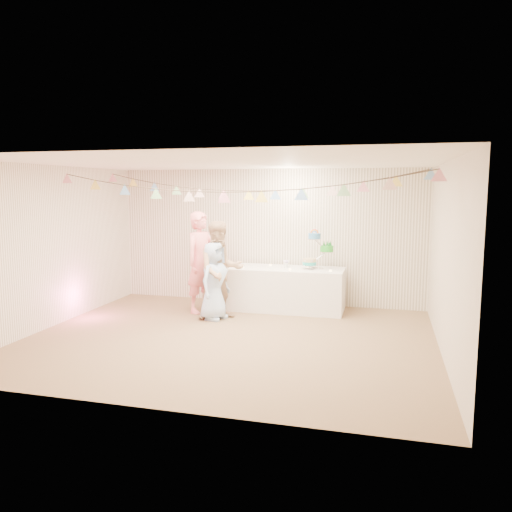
% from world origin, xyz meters
% --- Properties ---
extents(floor, '(6.00, 6.00, 0.00)m').
position_xyz_m(floor, '(0.00, 0.00, 0.00)').
color(floor, brown).
rests_on(floor, ground).
extents(ceiling, '(6.00, 6.00, 0.00)m').
position_xyz_m(ceiling, '(0.00, 0.00, 2.60)').
color(ceiling, white).
rests_on(ceiling, ground).
extents(back_wall, '(6.00, 6.00, 0.00)m').
position_xyz_m(back_wall, '(0.00, 2.50, 1.30)').
color(back_wall, white).
rests_on(back_wall, ground).
extents(front_wall, '(6.00, 6.00, 0.00)m').
position_xyz_m(front_wall, '(0.00, -2.50, 1.30)').
color(front_wall, white).
rests_on(front_wall, ground).
extents(left_wall, '(5.00, 5.00, 0.00)m').
position_xyz_m(left_wall, '(-3.00, 0.00, 1.30)').
color(left_wall, white).
rests_on(left_wall, ground).
extents(right_wall, '(5.00, 5.00, 0.00)m').
position_xyz_m(right_wall, '(3.00, 0.00, 1.30)').
color(right_wall, white).
rests_on(right_wall, ground).
extents(table, '(2.08, 0.83, 0.78)m').
position_xyz_m(table, '(0.48, 1.97, 0.39)').
color(table, white).
rests_on(table, floor).
extents(cake_stand, '(0.60, 0.35, 0.67)m').
position_xyz_m(cake_stand, '(1.03, 2.02, 1.09)').
color(cake_stand, silver).
rests_on(cake_stand, table).
extents(cake_bottom, '(0.31, 0.31, 0.15)m').
position_xyz_m(cake_bottom, '(0.88, 1.96, 0.84)').
color(cake_bottom, '#27B7AA').
rests_on(cake_bottom, cake_stand).
extents(cake_middle, '(0.27, 0.27, 0.22)m').
position_xyz_m(cake_middle, '(1.21, 2.11, 1.11)').
color(cake_middle, green).
rests_on(cake_middle, cake_stand).
extents(cake_top_tier, '(0.25, 0.25, 0.19)m').
position_xyz_m(cake_top_tier, '(0.97, 1.99, 1.38)').
color(cake_top_tier, '#3D83BF').
rests_on(cake_top_tier, cake_stand).
extents(platter, '(0.37, 0.37, 0.02)m').
position_xyz_m(platter, '(-0.02, 1.92, 0.76)').
color(platter, white).
rests_on(platter, table).
extents(posy, '(0.13, 0.13, 0.14)m').
position_xyz_m(posy, '(0.45, 2.02, 0.82)').
color(posy, white).
rests_on(posy, table).
extents(person_adult_a, '(0.67, 0.79, 1.82)m').
position_xyz_m(person_adult_a, '(-0.99, 1.44, 0.91)').
color(person_adult_a, pink).
rests_on(person_adult_a, floor).
extents(person_adult_b, '(1.04, 0.99, 1.68)m').
position_xyz_m(person_adult_b, '(-0.50, 1.08, 0.84)').
color(person_adult_b, tan).
rests_on(person_adult_b, floor).
extents(person_child, '(0.59, 0.75, 1.34)m').
position_xyz_m(person_child, '(-0.59, 1.00, 0.67)').
color(person_child, '#B4D2FF').
rests_on(person_child, floor).
extents(bunting_back, '(5.60, 1.10, 0.40)m').
position_xyz_m(bunting_back, '(0.00, 1.10, 2.35)').
color(bunting_back, pink).
rests_on(bunting_back, ceiling).
extents(bunting_front, '(5.60, 0.90, 0.36)m').
position_xyz_m(bunting_front, '(0.00, -0.20, 2.32)').
color(bunting_front, '#72A5E5').
rests_on(bunting_front, ceiling).
extents(tealight_0, '(0.04, 0.04, 0.03)m').
position_xyz_m(tealight_0, '(-0.32, 1.82, 0.80)').
color(tealight_0, '#FFD88C').
rests_on(tealight_0, table).
extents(tealight_1, '(0.04, 0.04, 0.03)m').
position_xyz_m(tealight_1, '(0.13, 2.15, 0.80)').
color(tealight_1, '#FFD88C').
rests_on(tealight_1, table).
extents(tealight_2, '(0.04, 0.04, 0.03)m').
position_xyz_m(tealight_2, '(0.58, 1.75, 0.80)').
color(tealight_2, '#FFD88C').
rests_on(tealight_2, table).
extents(tealight_3, '(0.04, 0.04, 0.03)m').
position_xyz_m(tealight_3, '(0.83, 2.19, 0.80)').
color(tealight_3, '#FFD88C').
rests_on(tealight_3, table).
extents(tealight_4, '(0.04, 0.04, 0.03)m').
position_xyz_m(tealight_4, '(1.30, 1.79, 0.80)').
color(tealight_4, '#FFD88C').
rests_on(tealight_4, table).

